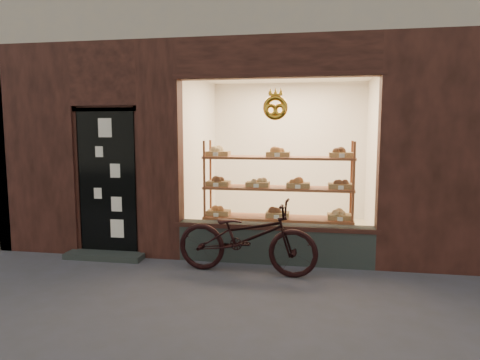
# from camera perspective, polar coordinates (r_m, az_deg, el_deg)

# --- Properties ---
(ground) EXTENTS (90.00, 90.00, 0.00)m
(ground) POSITION_cam_1_polar(r_m,az_deg,el_deg) (4.27, -4.53, -19.16)
(ground) COLOR #3B3B3C
(display_shelf) EXTENTS (2.20, 0.45, 1.70)m
(display_shelf) POSITION_cam_1_polar(r_m,az_deg,el_deg) (6.37, 5.05, -2.44)
(display_shelf) COLOR brown
(display_shelf) RESTS_ON ground
(bicycle) EXTENTS (1.89, 0.80, 0.97)m
(bicycle) POSITION_cam_1_polar(r_m,az_deg,el_deg) (5.57, 0.86, -7.58)
(bicycle) COLOR black
(bicycle) RESTS_ON ground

